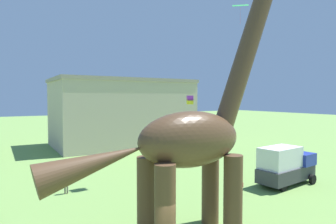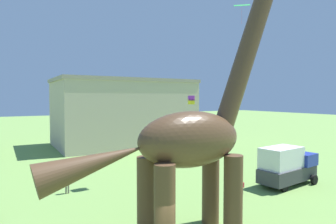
% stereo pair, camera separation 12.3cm
% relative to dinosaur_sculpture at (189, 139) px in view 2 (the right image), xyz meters
% --- Properties ---
extents(dinosaur_sculpture, '(13.50, 2.86, 14.11)m').
position_rel_dinosaur_sculpture_xyz_m(dinosaur_sculpture, '(0.00, 0.00, 0.00)').
color(dinosaur_sculpture, '#513823').
rests_on(dinosaur_sculpture, ground_plane).
extents(parked_box_truck, '(5.81, 2.75, 3.20)m').
position_rel_dinosaur_sculpture_xyz_m(parked_box_truck, '(12.14, 3.67, -3.46)').
color(parked_box_truck, '#38383D').
rests_on(parked_box_truck, ground_plane).
extents(person_watching_child, '(0.39, 0.17, 1.05)m').
position_rel_dinosaur_sculpture_xyz_m(person_watching_child, '(7.25, 3.74, -4.47)').
color(person_watching_child, '#6B6056').
rests_on(person_watching_child, ground_plane).
extents(person_strolling_adult, '(0.55, 0.24, 1.46)m').
position_rel_dinosaur_sculpture_xyz_m(person_strolling_adult, '(-4.02, 10.45, -4.22)').
color(person_strolling_adult, '#6B6056').
rests_on(person_strolling_adult, ground_plane).
extents(kite_far_left, '(1.96, 1.92, 2.09)m').
position_rel_dinosaur_sculpture_xyz_m(kite_far_left, '(13.39, 10.40, 11.53)').
color(kite_far_left, green).
extents(kite_far_right, '(0.84, 0.84, 0.90)m').
position_rel_dinosaur_sculpture_xyz_m(kite_far_right, '(8.75, 12.68, 1.89)').
color(kite_far_right, purple).
extents(background_building_block, '(20.29, 12.35, 10.02)m').
position_rel_dinosaur_sculpture_xyz_m(background_building_block, '(8.42, 30.70, -0.08)').
color(background_building_block, '#B7A893').
rests_on(background_building_block, ground_plane).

